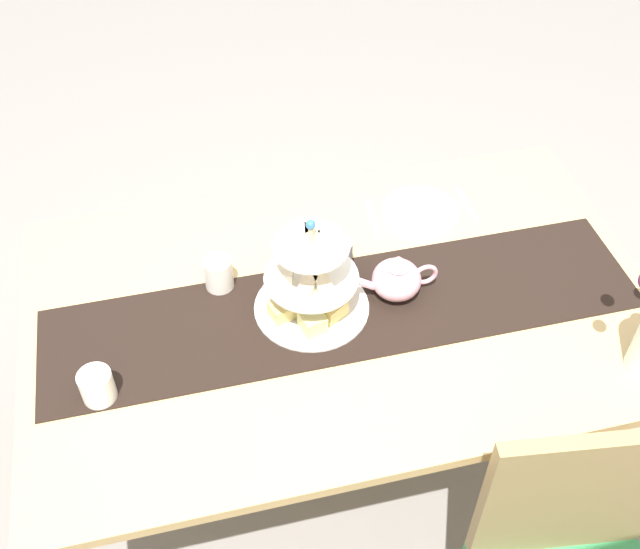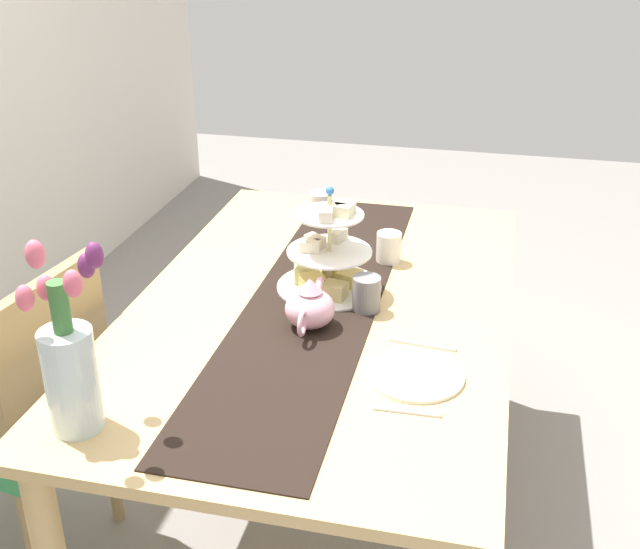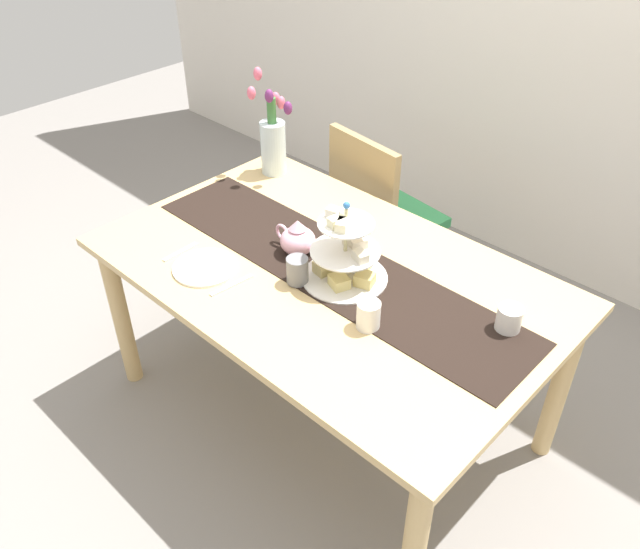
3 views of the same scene
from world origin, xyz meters
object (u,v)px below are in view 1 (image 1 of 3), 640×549
at_px(dinner_plate_left, 420,211).
at_px(mug_grey, 338,255).
at_px(cream_jug, 97,386).
at_px(fork_left, 466,204).
at_px(knife_left, 373,219).
at_px(tiered_cake_stand, 311,287).
at_px(teapot, 397,278).
at_px(dining_table, 342,326).
at_px(mug_white_text, 219,274).

height_order(dinner_plate_left, mug_grey, mug_grey).
distance_m(cream_jug, dinner_plate_left, 1.05).
distance_m(fork_left, knife_left, 0.29).
relative_size(dinner_plate_left, knife_left, 1.35).
relative_size(cream_jug, dinner_plate_left, 0.37).
bearing_deg(tiered_cake_stand, fork_left, -151.08).
xyz_separation_m(teapot, cream_jug, (0.78, 0.16, -0.02)).
height_order(cream_jug, knife_left, cream_jug).
relative_size(tiered_cake_stand, teapot, 1.28).
relative_size(dining_table, tiered_cake_stand, 5.43).
distance_m(dining_table, teapot, 0.21).
height_order(teapot, dinner_plate_left, teapot).
distance_m(dining_table, mug_white_text, 0.36).
xyz_separation_m(dining_table, knife_left, (-0.17, -0.30, 0.10)).
relative_size(dining_table, mug_white_text, 17.38).
bearing_deg(cream_jug, teapot, -168.65).
height_order(tiered_cake_stand, cream_jug, tiered_cake_stand).
xyz_separation_m(cream_jug, knife_left, (-0.80, -0.45, -0.04)).
height_order(dining_table, dinner_plate_left, dinner_plate_left).
bearing_deg(fork_left, dinner_plate_left, 0.00).
height_order(teapot, knife_left, teapot).
relative_size(dining_table, fork_left, 11.01).
height_order(tiered_cake_stand, dinner_plate_left, tiered_cake_stand).
relative_size(tiered_cake_stand, mug_white_text, 3.20).
bearing_deg(tiered_cake_stand, teapot, -178.87).
relative_size(dining_table, teapot, 6.93).
xyz_separation_m(dinner_plate_left, knife_left, (0.14, 0.00, -0.00)).
bearing_deg(fork_left, cream_jug, 22.52).
height_order(teapot, cream_jug, teapot).
height_order(fork_left, mug_grey, mug_grey).
bearing_deg(fork_left, mug_white_text, 11.82).
xyz_separation_m(tiered_cake_stand, mug_white_text, (0.22, -0.14, -0.04)).
xyz_separation_m(dining_table, mug_grey, (-0.02, -0.13, 0.15)).
height_order(tiered_cake_stand, teapot, tiered_cake_stand).
height_order(cream_jug, mug_grey, mug_grey).
bearing_deg(mug_grey, fork_left, -158.81).
relative_size(dining_table, cream_jug, 19.42).
bearing_deg(dinner_plate_left, mug_white_text, 14.48).
relative_size(teapot, mug_white_text, 2.51).
height_order(dinner_plate_left, mug_white_text, mug_white_text).
bearing_deg(fork_left, teapot, 43.29).
height_order(teapot, mug_grey, teapot).
bearing_deg(mug_white_text, tiered_cake_stand, 147.36).
xyz_separation_m(teapot, mug_grey, (0.13, -0.13, -0.01)).
distance_m(dinner_plate_left, mug_grey, 0.34).
bearing_deg(dining_table, mug_white_text, -24.19).
relative_size(tiered_cake_stand, mug_grey, 3.20).
distance_m(dining_table, cream_jug, 0.66).
distance_m(fork_left, mug_white_text, 0.78).
height_order(dining_table, teapot, teapot).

